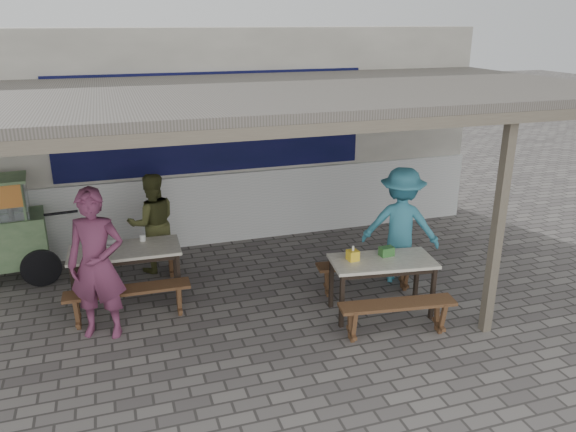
% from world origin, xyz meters
% --- Properties ---
extents(ground, '(60.00, 60.00, 0.00)m').
position_xyz_m(ground, '(0.00, 0.00, 0.00)').
color(ground, slate).
rests_on(ground, ground).
extents(back_wall, '(9.00, 1.28, 3.50)m').
position_xyz_m(back_wall, '(-0.00, 3.58, 1.72)').
color(back_wall, silver).
rests_on(back_wall, ground).
extents(warung_roof, '(9.00, 4.21, 2.81)m').
position_xyz_m(warung_roof, '(0.02, 0.90, 2.71)').
color(warung_roof, '#615A53').
rests_on(warung_roof, ground).
extents(table_left, '(1.46, 0.73, 0.75)m').
position_xyz_m(table_left, '(-1.78, 1.27, 0.67)').
color(table_left, white).
rests_on(table_left, ground).
extents(bench_left_street, '(1.55, 0.32, 0.45)m').
position_xyz_m(bench_left_street, '(-1.80, 0.67, 0.34)').
color(bench_left_street, brown).
rests_on(bench_left_street, ground).
extents(bench_left_wall, '(1.55, 0.32, 0.45)m').
position_xyz_m(bench_left_wall, '(-1.76, 1.86, 0.34)').
color(bench_left_wall, brown).
rests_on(bench_left_wall, ground).
extents(table_right, '(1.38, 0.82, 0.75)m').
position_xyz_m(table_right, '(1.31, -0.11, 0.67)').
color(table_right, white).
rests_on(table_right, ground).
extents(bench_right_street, '(1.43, 0.47, 0.45)m').
position_xyz_m(bench_right_street, '(1.23, -0.69, 0.34)').
color(bench_right_street, brown).
rests_on(bench_right_street, ground).
extents(bench_right_wall, '(1.43, 0.47, 0.45)m').
position_xyz_m(bench_right_wall, '(1.39, 0.47, 0.34)').
color(bench_right_wall, brown).
rests_on(bench_right_wall, ground).
extents(patron_street_side, '(0.78, 0.63, 1.84)m').
position_xyz_m(patron_street_side, '(-2.11, 0.44, 0.92)').
color(patron_street_side, '#703251').
rests_on(patron_street_side, ground).
extents(patron_wall_side, '(0.79, 0.64, 1.51)m').
position_xyz_m(patron_wall_side, '(-1.33, 2.14, 0.76)').
color(patron_wall_side, '#4A4C26').
rests_on(patron_wall_side, ground).
extents(patron_right_table, '(1.26, 1.11, 1.69)m').
position_xyz_m(patron_right_table, '(2.00, 0.70, 0.85)').
color(patron_right_table, teal).
rests_on(patron_right_table, ground).
extents(tissue_box, '(0.14, 0.14, 0.13)m').
position_xyz_m(tissue_box, '(0.95, -0.01, 0.82)').
color(tissue_box, yellow).
rests_on(tissue_box, table_right).
extents(donation_box, '(0.18, 0.13, 0.12)m').
position_xyz_m(donation_box, '(1.42, -0.01, 0.81)').
color(donation_box, '#377433').
rests_on(donation_box, table_right).
extents(condiment_jar, '(0.08, 0.08, 0.09)m').
position_xyz_m(condiment_jar, '(-1.53, 1.48, 0.79)').
color(condiment_jar, white).
rests_on(condiment_jar, table_left).
extents(condiment_bowl, '(0.25, 0.25, 0.05)m').
position_xyz_m(condiment_bowl, '(-1.94, 1.40, 0.78)').
color(condiment_bowl, silver).
rests_on(condiment_bowl, table_left).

